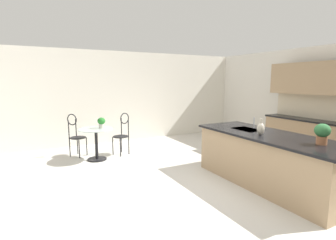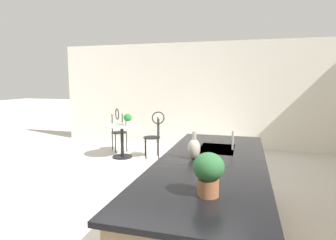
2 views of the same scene
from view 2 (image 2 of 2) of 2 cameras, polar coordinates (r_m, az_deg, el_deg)
ground_plane at (r=3.66m, az=-5.14°, el=-20.01°), size 40.00×40.00×0.00m
wall_left_window at (r=7.38m, az=6.60°, el=5.07°), size 0.12×7.80×2.70m
kitchen_island at (r=3.01m, az=8.58°, el=-16.70°), size 2.80×1.06×0.92m
bistro_table at (r=6.37m, az=-9.34°, el=-3.63°), size 0.80×0.80×0.74m
chair_near_window at (r=7.02m, az=-10.06°, el=-1.53°), size 0.54×0.54×1.04m
chair_by_island at (r=6.27m, az=-2.83°, el=-2.54°), size 0.50×0.52×1.04m
sink_faucet at (r=3.34m, az=13.04°, el=-4.07°), size 0.02×0.02×0.22m
potted_plant_on_table at (r=6.26m, az=-8.21°, el=0.25°), size 0.18×0.18×0.25m
potted_plant_counter_far at (r=1.98m, az=8.26°, el=-10.31°), size 0.22×0.22×0.31m
vase_on_counter at (r=2.89m, az=5.32°, el=-5.76°), size 0.13×0.13×0.29m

